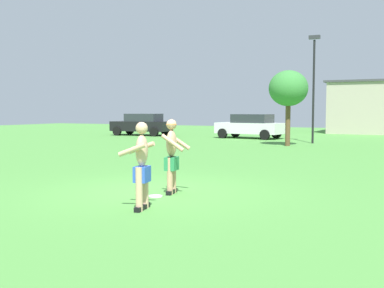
{
  "coord_description": "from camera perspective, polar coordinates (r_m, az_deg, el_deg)",
  "views": [
    {
      "loc": [
        5.58,
        -9.08,
        1.88
      ],
      "look_at": [
        0.63,
        0.6,
        1.08
      ],
      "focal_mm": 43.75,
      "sensor_mm": 36.0,
      "label": 1
    }
  ],
  "objects": [
    {
      "name": "tree_left_field",
      "position": [
        24.66,
        11.67,
        6.59
      ],
      "size": [
        2.01,
        2.01,
        3.89
      ],
      "color": "brown",
      "rests_on": "ground_plane"
    },
    {
      "name": "ground_plane",
      "position": [
        10.82,
        -4.44,
        -5.8
      ],
      "size": [
        80.0,
        80.0,
        0.0
      ],
      "primitive_type": "plane",
      "color": "#4C8E3D"
    },
    {
      "name": "lamp_post",
      "position": [
        26.91,
        14.62,
        7.81
      ],
      "size": [
        0.6,
        0.24,
        5.94
      ],
      "color": "black",
      "rests_on": "ground_plane"
    },
    {
      "name": "car_black_near_post",
      "position": [
        34.24,
        -6.12,
        2.43
      ],
      "size": [
        4.42,
        2.29,
        1.58
      ],
      "color": "black",
      "rests_on": "ground_plane"
    },
    {
      "name": "player_with_cap",
      "position": [
        10.4,
        -2.48,
        -1.1
      ],
      "size": [
        0.62,
        0.67,
        1.67
      ],
      "color": "black",
      "rests_on": "ground_plane"
    },
    {
      "name": "player_in_blue",
      "position": [
        8.78,
        -6.17,
        -2.46
      ],
      "size": [
        0.65,
        0.59,
        1.65
      ],
      "color": "black",
      "rests_on": "ground_plane"
    },
    {
      "name": "car_white_mid_lot",
      "position": [
        30.72,
        7.11,
        2.22
      ],
      "size": [
        4.47,
        2.4,
        1.58
      ],
      "color": "white",
      "rests_on": "ground_plane"
    },
    {
      "name": "frisbee",
      "position": [
        10.18,
        -4.46,
        -6.36
      ],
      "size": [
        0.3,
        0.3,
        0.03
      ],
      "primitive_type": "cylinder",
      "color": "white",
      "rests_on": "ground_plane"
    }
  ]
}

